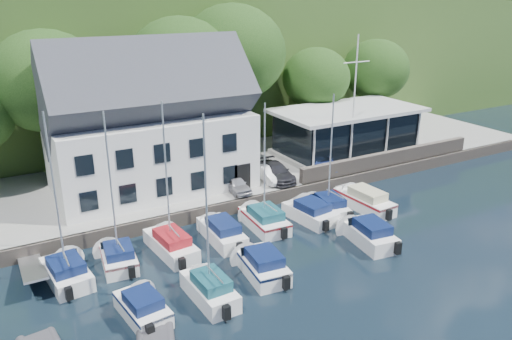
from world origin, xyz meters
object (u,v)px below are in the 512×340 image
at_px(boat_r1_7, 364,198).
at_px(boat_r1_5, 310,210).
at_px(boat_r1_4, 265,164).
at_px(boat_r1_3, 222,230).
at_px(flagpole, 354,102).
at_px(car_dgrey, 276,172).
at_px(boat_r1_6, 331,154).
at_px(boat_r1_2, 167,185).
at_px(club_pavilion, 346,131).
at_px(boat_r2_0, 142,305).
at_px(car_white, 269,174).
at_px(boat_r2_2, 262,263).
at_px(boat_r1_1, 112,199).
at_px(car_blue, 322,162).
at_px(harbor_building, 150,130).
at_px(boat_r1_0, 57,208).
at_px(boat_r2_3, 369,232).
at_px(boat_r2_1, 207,217).
at_px(car_silver, 236,184).

bearing_deg(boat_r1_7, boat_r1_5, 173.48).
relative_size(boat_r1_4, boat_r1_5, 1.59).
bearing_deg(boat_r1_3, flagpole, 20.95).
distance_m(car_dgrey, boat_r1_6, 6.29).
height_order(boat_r1_2, boat_r1_5, boat_r1_2).
xyz_separation_m(club_pavilion, boat_r2_0, (-23.29, -13.57, -2.35)).
height_order(boat_r1_5, boat_r1_6, boat_r1_6).
bearing_deg(boat_r1_3, boat_r1_6, 0.17).
xyz_separation_m(car_white, boat_r1_4, (-3.44, -5.20, 2.91)).
distance_m(club_pavilion, boat_r2_2, 21.02).
distance_m(boat_r1_1, boat_r2_2, 8.97).
relative_size(car_blue, boat_r2_2, 0.68).
height_order(harbor_building, car_white, harbor_building).
relative_size(harbor_building, boat_r2_0, 2.92).
height_order(boat_r1_0, boat_r2_3, boat_r1_0).
height_order(car_dgrey, boat_r1_2, boat_r1_2).
height_order(flagpole, boat_r2_0, flagpole).
xyz_separation_m(car_dgrey, boat_r2_1, (-10.70, -10.94, 3.02)).
bearing_deg(club_pavilion, car_dgrey, -162.62).
relative_size(harbor_building, boat_r1_1, 1.73).
xyz_separation_m(harbor_building, boat_r2_1, (-1.86, -14.31, -0.70)).
relative_size(car_white, boat_r2_1, 0.38).
relative_size(club_pavilion, boat_r2_0, 2.67).
xyz_separation_m(boat_r1_0, boat_r2_2, (9.60, -4.60, -3.64)).
bearing_deg(car_white, boat_r2_2, -117.23).
bearing_deg(club_pavilion, boat_r1_1, -160.49).
xyz_separation_m(car_white, boat_r1_6, (1.54, -5.59, 2.92)).
bearing_deg(car_dgrey, club_pavilion, 23.56).
xyz_separation_m(boat_r1_2, boat_r2_0, (-3.42, -5.39, -3.71)).
xyz_separation_m(car_blue, boat_r2_1, (-15.22, -11.08, 3.01)).
height_order(car_white, flagpole, flagpole).
distance_m(club_pavilion, boat_r2_3, 15.83).
relative_size(club_pavilion, boat_r1_5, 2.33).
relative_size(flagpole, boat_r2_3, 1.85).
xyz_separation_m(harbor_building, car_silver, (4.94, -4.03, -3.78)).
xyz_separation_m(boat_r1_0, boat_r1_7, (20.59, -0.38, -3.62)).
bearing_deg(harbor_building, boat_r1_3, -80.35).
distance_m(boat_r1_0, boat_r1_5, 16.43).
relative_size(boat_r1_1, boat_r2_1, 0.89).
bearing_deg(boat_r1_1, boat_r1_7, 4.50).
xyz_separation_m(flagpole, boat_r1_1, (-21.14, -5.17, -2.24)).
relative_size(boat_r1_5, boat_r1_6, 0.63).
relative_size(car_silver, flagpole, 0.31).
xyz_separation_m(boat_r1_4, boat_r1_7, (7.92, -0.82, -3.71)).
relative_size(boat_r1_1, boat_r2_0, 1.68).
xyz_separation_m(flagpole, boat_r2_0, (-21.41, -10.59, -5.70)).
bearing_deg(boat_r1_6, car_dgrey, 108.66).
bearing_deg(boat_r1_0, boat_r1_2, -3.90).
bearing_deg(car_dgrey, boat_r1_2, -147.43).
xyz_separation_m(car_blue, flagpole, (2.76, -0.25, 4.75)).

